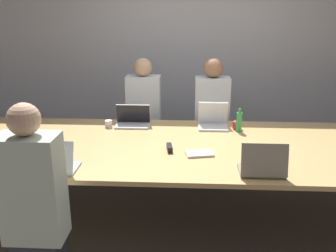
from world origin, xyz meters
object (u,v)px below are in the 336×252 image
at_px(person_far_center, 211,119).
at_px(laptop_far_midleft, 133,120).
at_px(bottle_far_center, 239,122).
at_px(person_near_left, 34,207).
at_px(stapler, 169,148).
at_px(cup_near_left, 28,161).
at_px(laptop_near_midright, 263,166).
at_px(laptop_near_left, 55,163).
at_px(cup_far_center, 237,125).
at_px(laptop_far_center, 213,120).
at_px(person_far_midleft, 144,118).
at_px(cup_far_midleft, 109,124).

bearing_deg(person_far_center, laptop_far_midleft, -152.57).
relative_size(bottle_far_center, person_near_left, 0.17).
bearing_deg(person_near_left, stapler, -132.54).
bearing_deg(cup_near_left, laptop_near_midright, -1.90).
bearing_deg(bottle_far_center, cup_near_left, -151.36).
distance_m(laptop_near_left, person_near_left, 0.46).
bearing_deg(laptop_near_left, person_far_center, -127.99).
relative_size(cup_far_center, bottle_far_center, 0.38).
bearing_deg(laptop_near_left, laptop_near_midright, -178.91).
height_order(bottle_far_center, person_near_left, person_near_left).
bearing_deg(person_near_left, laptop_near_midright, -163.59).
bearing_deg(cup_near_left, laptop_near_left, -19.88).
height_order(laptop_far_midleft, bottle_far_center, bottle_far_center).
height_order(person_near_left, cup_near_left, person_near_left).
xyz_separation_m(laptop_far_midleft, stapler, (0.43, -0.72, -0.04)).
xyz_separation_m(laptop_far_midleft, laptop_far_center, (0.86, 0.00, 0.01)).
distance_m(laptop_far_center, person_near_left, 2.10).
bearing_deg(person_near_left, laptop_far_center, -127.87).
bearing_deg(laptop_far_midleft, stapler, -58.88).
relative_size(bottle_far_center, laptop_near_left, 0.74).
xyz_separation_m(person_far_midleft, stapler, (0.37, -1.21, 0.09)).
xyz_separation_m(laptop_far_center, stapler, (-0.43, -0.72, -0.05)).
relative_size(person_far_midleft, laptop_far_center, 4.48).
relative_size(laptop_far_midleft, laptop_near_left, 1.11).
bearing_deg(person_far_midleft, laptop_near_midright, -56.79).
height_order(laptop_near_midright, laptop_far_center, same).
bearing_deg(laptop_far_center, stapler, -120.73).
distance_m(person_near_left, cup_near_left, 0.60).
xyz_separation_m(person_far_midleft, cup_near_left, (-0.75, -1.62, 0.10)).
bearing_deg(cup_far_midleft, stapler, -43.31).
height_order(cup_far_center, person_near_left, person_near_left).
bearing_deg(laptop_near_midright, stapler, -32.74).
height_order(laptop_near_midright, laptop_near_left, laptop_near_midright).
xyz_separation_m(laptop_far_center, bottle_far_center, (0.26, -0.14, 0.03)).
bearing_deg(cup_far_midleft, laptop_far_center, 3.82).
distance_m(person_far_center, cup_near_left, 2.22).
distance_m(laptop_far_midleft, bottle_far_center, 1.12).
height_order(laptop_far_center, cup_near_left, laptop_far_center).
bearing_deg(person_far_center, stapler, -110.63).
height_order(laptop_far_midleft, stapler, laptop_far_midleft).
xyz_separation_m(cup_far_midleft, person_near_left, (-0.18, -1.58, -0.10)).
relative_size(cup_far_midleft, cup_near_left, 0.90).
distance_m(person_far_midleft, stapler, 1.27).
relative_size(laptop_near_left, person_near_left, 0.23).
bearing_deg(laptop_far_midleft, bottle_far_center, -7.26).
distance_m(cup_far_midleft, cup_far_center, 1.36).
bearing_deg(cup_near_left, person_far_center, 45.38).
height_order(cup_far_center, cup_near_left, same).
relative_size(person_far_midleft, person_near_left, 1.00).
height_order(bottle_far_center, stapler, bottle_far_center).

